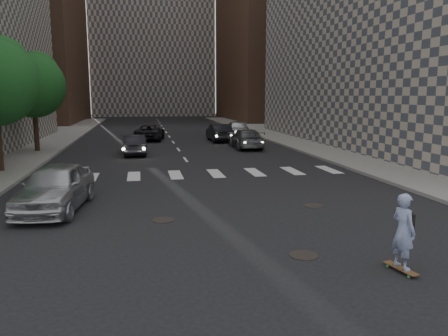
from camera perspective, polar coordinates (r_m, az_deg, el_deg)
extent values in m
plane|color=black|center=(12.93, 1.31, -7.84)|extent=(160.00, 160.00, 0.00)
cube|color=gray|center=(36.54, 17.20, 3.15)|extent=(13.00, 80.00, 0.15)
cube|color=black|center=(29.55, 17.15, 5.50)|extent=(0.30, 18.00, 4.00)
cube|color=brown|center=(72.17, 8.21, 20.73)|extent=(18.00, 24.00, 36.00)
sphere|color=#16431B|center=(24.64, -27.19, 11.96)|extent=(2.80, 2.80, 2.80)
cylinder|color=#382619|center=(31.91, -23.33, 4.60)|extent=(0.32, 0.32, 2.80)
sphere|color=#16431B|center=(31.83, -23.68, 9.80)|extent=(4.20, 4.20, 4.20)
sphere|color=#16431B|center=(32.40, -23.20, 11.41)|extent=(2.80, 2.80, 2.80)
cylinder|color=black|center=(10.99, 10.37, -11.14)|extent=(0.70, 0.70, 0.02)
cylinder|color=black|center=(13.83, -7.93, -6.74)|extent=(0.70, 0.70, 0.02)
cylinder|color=black|center=(15.73, 11.63, -4.84)|extent=(0.70, 0.70, 0.02)
cube|color=brown|center=(10.62, 22.09, -12.03)|extent=(0.38, 0.92, 0.02)
cylinder|color=green|center=(10.38, 22.98, -12.92)|extent=(0.04, 0.06, 0.06)
cylinder|color=green|center=(10.49, 23.61, -12.73)|extent=(0.04, 0.06, 0.06)
cylinder|color=green|center=(10.80, 20.57, -11.88)|extent=(0.04, 0.06, 0.06)
cylinder|color=green|center=(10.91, 21.21, -11.71)|extent=(0.04, 0.06, 0.06)
imported|color=#95B4D9|center=(10.35, 22.38, -7.62)|extent=(0.51, 0.68, 1.69)
cube|color=black|center=(10.45, 22.98, -6.32)|extent=(0.15, 0.29, 0.32)
imported|color=#B9BBC0|center=(15.79, -21.17, -2.33)|extent=(2.41, 4.83, 1.58)
imported|color=black|center=(29.04, -11.66, 2.98)|extent=(1.59, 4.03, 1.30)
imported|color=#54565B|center=(32.02, 2.88, 3.85)|extent=(2.11, 4.88, 1.40)
imported|color=black|center=(38.21, -9.68, 4.60)|extent=(2.86, 5.08, 1.34)
imported|color=#B1B4B9|center=(39.86, 1.73, 5.14)|extent=(2.37, 4.94, 1.63)
imported|color=black|center=(36.79, -0.65, 4.65)|extent=(1.67, 4.51, 1.47)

